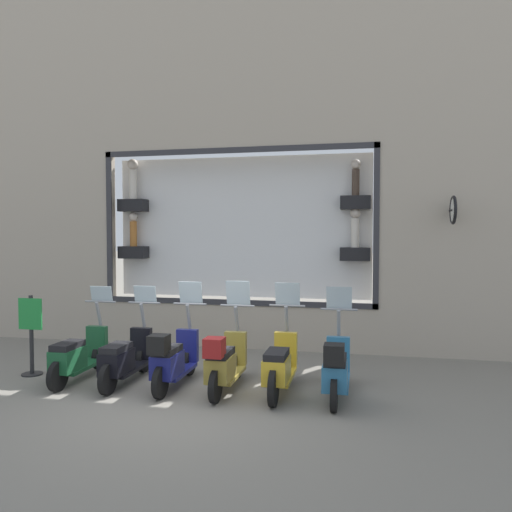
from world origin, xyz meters
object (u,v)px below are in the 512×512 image
Objects in this scene: scooter_navy_3 at (173,360)px; scooter_yellow_1 at (280,366)px; scooter_black_4 at (124,359)px; scooter_green_5 at (77,356)px; shop_sign_post at (31,333)px; scooter_olive_2 at (224,363)px; scooter_teal_0 at (336,369)px.

scooter_yellow_1 is at bearing -87.85° from scooter_navy_3.
scooter_yellow_1 is 2.59m from scooter_black_4.
scooter_green_5 is 1.07m from shop_sign_post.
scooter_navy_3 is at bearing 89.95° from scooter_olive_2.
shop_sign_post is (0.17, 1.87, 0.32)m from scooter_black_4.
scooter_black_4 is at bearing 90.16° from scooter_yellow_1.
scooter_teal_0 is 3.46m from scooter_black_4.
scooter_black_4 is at bearing 88.95° from scooter_teal_0.
scooter_yellow_1 is 4.47m from shop_sign_post.
scooter_green_5 is (0.06, 2.59, -0.05)m from scooter_olive_2.
scooter_black_4 is (0.06, 0.86, -0.05)m from scooter_navy_3.
scooter_green_5 is at bearing -99.93° from shop_sign_post.
scooter_green_5 reaches higher than shop_sign_post.
scooter_olive_2 is 1.28× the size of shop_sign_post.
scooter_teal_0 is 1.27× the size of shop_sign_post.
scooter_olive_2 is 1.73m from scooter_black_4.
scooter_navy_3 is at bearing -93.81° from scooter_black_4.
scooter_navy_3 is 1.73m from scooter_green_5.
scooter_olive_2 is at bearing -91.93° from scooter_black_4.
scooter_teal_0 reaches higher than scooter_black_4.
scooter_navy_3 is 0.87m from scooter_black_4.
scooter_yellow_1 is 1.00× the size of scooter_navy_3.
scooter_yellow_1 is 1.73m from scooter_navy_3.
scooter_teal_0 is 1.00× the size of scooter_black_4.
scooter_yellow_1 is 1.01× the size of scooter_black_4.
shop_sign_post is (0.17, 4.46, 0.30)m from scooter_yellow_1.
scooter_yellow_1 is at bearing -89.86° from scooter_green_5.
scooter_olive_2 is at bearing 89.82° from scooter_teal_0.
scooter_teal_0 is 0.99× the size of scooter_yellow_1.
scooter_navy_3 is 2.75m from shop_sign_post.
scooter_olive_2 is 1.00× the size of scooter_navy_3.
scooter_yellow_1 is (0.07, 0.86, -0.02)m from scooter_teal_0.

